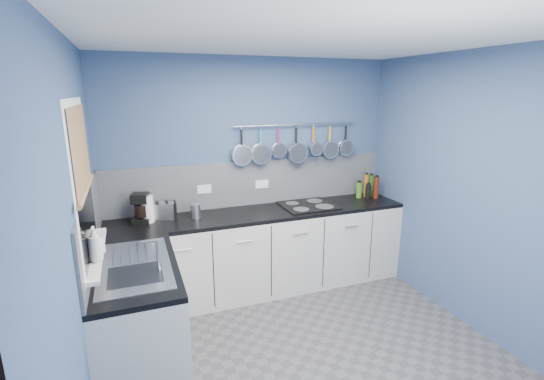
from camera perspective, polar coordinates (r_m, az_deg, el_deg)
floor at (r=3.52m, az=5.50°, el=-23.27°), size 3.20×3.00×0.02m
ceiling at (r=2.81m, az=6.82°, el=21.90°), size 3.20×3.00×0.02m
wall_back at (r=4.28m, az=-2.94°, el=2.44°), size 3.20×0.02×2.50m
wall_front at (r=1.83m, az=28.66°, el=-16.67°), size 3.20×0.02×2.50m
wall_left at (r=2.66m, az=-26.92°, el=-6.73°), size 0.02×3.00×2.50m
wall_right at (r=3.90m, az=27.76°, el=-0.44°), size 0.02×3.00×2.50m
backsplash_back at (r=4.29m, az=-2.84°, el=1.07°), size 3.20×0.02×0.50m
backsplash_left at (r=3.26m, az=-25.30°, el=-4.70°), size 0.02×1.80×0.50m
cabinet_run_back at (r=4.26m, az=-1.52°, el=-9.25°), size 3.20×0.60×0.86m
worktop_back at (r=4.10m, az=-1.56°, el=-3.48°), size 3.20×0.60×0.04m
cabinet_run_left at (r=3.27m, az=-19.00°, el=-17.97°), size 0.60×1.20×0.86m
worktop_left at (r=3.06m, az=-19.70°, el=-10.80°), size 0.60×1.20×0.04m
window_frame at (r=2.87m, az=-26.32°, el=1.03°), size 0.01×1.00×1.10m
window_glass at (r=2.86m, az=-26.22°, el=1.04°), size 0.01×0.90×1.00m
bamboo_blind at (r=2.83m, az=-26.57°, el=5.49°), size 0.01×0.90×0.55m
window_sill at (r=3.01m, az=-24.75°, el=-8.50°), size 0.10×0.98×0.03m
sink_unit at (r=3.05m, az=-19.74°, el=-10.39°), size 0.50×0.95×0.01m
mixer_tap at (r=2.84m, az=-16.60°, el=-9.25°), size 0.12×0.08×0.26m
socket_left at (r=4.15m, az=-10.03°, el=0.13°), size 0.15×0.01×0.09m
socket_right at (r=4.31m, az=-1.52°, el=0.89°), size 0.15×0.01×0.09m
pot_rail at (r=4.33m, az=3.62°, el=9.65°), size 1.45×0.02×0.02m
soap_bottle_a at (r=2.79m, az=-24.85°, el=-7.31°), size 0.10×0.10×0.24m
soap_bottle_b at (r=2.92m, az=-24.63°, el=-7.05°), size 0.10×0.10×0.17m
paper_towel at (r=3.92m, az=-18.01°, el=-2.73°), size 0.15×0.15×0.26m
coffee_maker at (r=3.92m, az=-18.88°, el=-2.59°), size 0.20×0.22×0.29m
toaster at (r=4.01m, az=-15.96°, el=-2.96°), size 0.28×0.21×0.16m
canister at (r=3.94m, az=-11.29°, el=-3.08°), size 0.12×0.12×0.14m
hob at (r=4.30m, az=5.39°, el=-2.29°), size 0.58×0.51×0.01m
pan_0 at (r=4.12m, az=-4.50°, el=6.51°), size 0.22×0.06×0.41m
pan_1 at (r=4.19m, az=-1.70°, el=6.67°), size 0.22×0.07×0.41m
pan_2 at (r=4.26m, az=1.01°, el=7.18°), size 0.17×0.06×0.36m
pan_3 at (r=4.34m, az=3.63°, el=6.89°), size 0.23×0.10×0.42m
pan_4 at (r=4.43m, az=6.16°, el=7.46°), size 0.15×0.12×0.34m
pan_5 at (r=4.53m, az=8.57°, el=7.20°), size 0.21×0.07×0.40m
pan_6 at (r=4.63m, az=10.88°, el=7.39°), size 0.19×0.07×0.38m
condiment_0 at (r=4.81m, az=14.48°, el=0.64°), size 0.06×0.06×0.26m
condiment_1 at (r=4.76m, az=13.80°, el=0.63°), size 0.05×0.05×0.27m
condiment_2 at (r=4.72m, az=12.81°, el=0.01°), size 0.07×0.07×0.19m
condiment_3 at (r=4.73m, az=15.22°, el=0.34°), size 0.06×0.06×0.26m
condiment_4 at (r=4.69m, az=14.09°, el=-0.23°), size 0.07×0.07×0.17m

